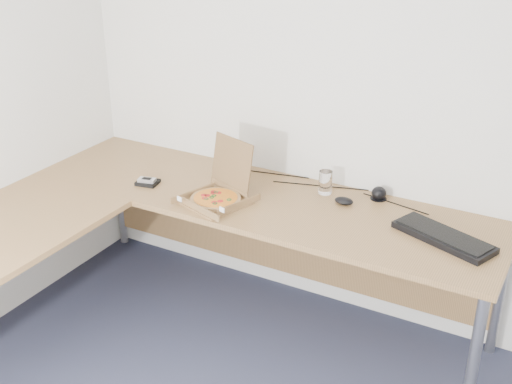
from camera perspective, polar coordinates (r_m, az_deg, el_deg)
The scene contains 10 objects.
room_shell at distance 1.85m, azimuth -6.99°, elevation -5.40°, with size 3.50×3.50×2.50m, color silver, non-canonical shape.
desk at distance 3.23m, azimuth -8.47°, elevation -2.58°, with size 2.50×2.20×0.73m.
pizza_box at distance 3.32m, azimuth -3.37°, elevation -0.31°, with size 0.28×0.33×0.29m.
drinking_glass at distance 3.42m, azimuth 6.05°, elevation 0.85°, with size 0.07×0.07×0.12m, color silver.
keyboard at distance 3.09m, azimuth 15.97°, elevation -3.79°, with size 0.47×0.17×0.03m, color black.
mouse at distance 3.33m, azimuth 7.65°, elevation -0.77°, with size 0.10×0.06×0.03m, color black.
wallet at distance 3.57m, azimuth -9.39°, elevation 0.83°, with size 0.11×0.09×0.02m, color black.
phone at distance 3.56m, azimuth -9.46°, elevation 1.03°, with size 0.09×0.05×0.02m, color #B2B5BA.
dome_speaker at distance 3.40m, azimuth 10.63°, elevation -0.04°, with size 0.09×0.09×0.07m, color black.
cable_bundle at distance 3.52m, azimuth 5.61°, elevation 0.55°, with size 0.56×0.04×0.01m, color black, non-canonical shape.
Camera 1 is at (0.96, -1.28, 2.18)m, focal length 46.04 mm.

